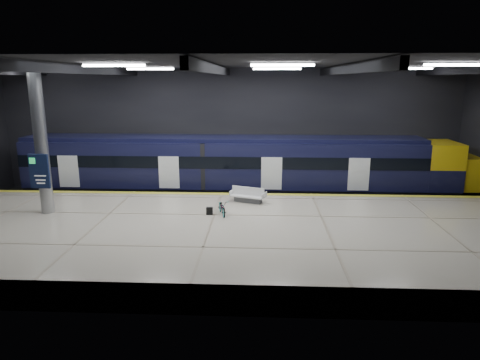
{
  "coord_description": "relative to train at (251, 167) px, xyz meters",
  "views": [
    {
      "loc": [
        2.13,
        -20.14,
        7.31
      ],
      "look_at": [
        1.1,
        1.5,
        2.2
      ],
      "focal_mm": 32.0,
      "sensor_mm": 36.0,
      "label": 1
    }
  ],
  "objects": [
    {
      "name": "room_shell",
      "position": [
        -1.6,
        -5.49,
        3.66
      ],
      "size": [
        30.1,
        16.1,
        8.05
      ],
      "color": "black",
      "rests_on": "ground"
    },
    {
      "name": "bench",
      "position": [
        -0.07,
        -4.29,
        -0.68
      ],
      "size": [
        1.96,
        1.33,
        0.8
      ],
      "rotation": [
        0.0,
        0.0,
        -0.35
      ],
      "color": "#595B60",
      "rests_on": "platform"
    },
    {
      "name": "ground",
      "position": [
        -1.6,
        -5.5,
        -2.06
      ],
      "size": [
        30.0,
        30.0,
        0.0
      ],
      "primitive_type": "plane",
      "color": "black",
      "rests_on": "ground"
    },
    {
      "name": "rails",
      "position": [
        -1.6,
        0.0,
        -1.98
      ],
      "size": [
        30.0,
        1.52,
        0.16
      ],
      "color": "gray",
      "rests_on": "ground"
    },
    {
      "name": "info_column",
      "position": [
        -9.6,
        -6.52,
        2.4
      ],
      "size": [
        0.9,
        0.78,
        6.9
      ],
      "color": "#9EA0A5",
      "rests_on": "platform"
    },
    {
      "name": "bicycle",
      "position": [
        -1.22,
        -6.49,
        -0.59
      ],
      "size": [
        0.85,
        1.47,
        0.73
      ],
      "primitive_type": "imported",
      "rotation": [
        0.0,
        0.0,
        0.27
      ],
      "color": "#99999E",
      "rests_on": "platform"
    },
    {
      "name": "pannier_bag",
      "position": [
        -1.82,
        -6.49,
        -0.78
      ],
      "size": [
        0.3,
        0.18,
        0.35
      ],
      "primitive_type": "cube",
      "rotation": [
        0.0,
        0.0,
        -0.0
      ],
      "color": "black",
      "rests_on": "platform"
    },
    {
      "name": "platform",
      "position": [
        -1.6,
        -8.0,
        -1.51
      ],
      "size": [
        30.0,
        11.0,
        1.1
      ],
      "primitive_type": "cube",
      "color": "beige",
      "rests_on": "ground"
    },
    {
      "name": "train",
      "position": [
        0.0,
        0.0,
        0.0
      ],
      "size": [
        29.4,
        2.84,
        3.79
      ],
      "color": "black",
      "rests_on": "ground"
    },
    {
      "name": "safety_strip",
      "position": [
        -1.6,
        -2.75,
        -0.95
      ],
      "size": [
        30.0,
        0.4,
        0.01
      ],
      "primitive_type": "cube",
      "color": "gold",
      "rests_on": "platform"
    }
  ]
}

